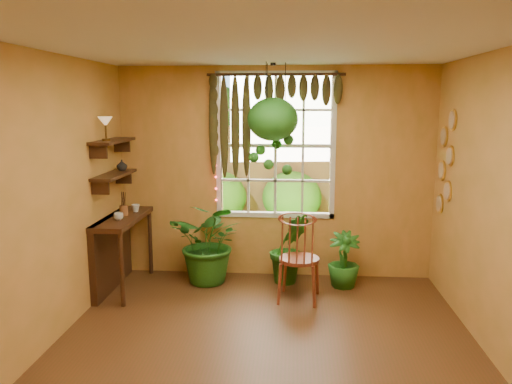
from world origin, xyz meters
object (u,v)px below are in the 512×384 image
(counter_ledge, at_px, (115,244))
(windsor_chair, at_px, (299,271))
(hanging_basket, at_px, (273,127))
(potted_plant_left, at_px, (211,242))
(potted_plant_mid, at_px, (290,248))

(counter_ledge, relative_size, windsor_chair, 0.98)
(hanging_basket, bearing_deg, potted_plant_left, 178.12)
(potted_plant_left, distance_m, potted_plant_mid, 0.99)
(hanging_basket, bearing_deg, windsor_chair, -55.88)
(potted_plant_left, relative_size, hanging_basket, 0.79)
(potted_plant_left, relative_size, potted_plant_mid, 1.15)
(windsor_chair, bearing_deg, potted_plant_left, 163.06)
(counter_ledge, bearing_deg, potted_plant_left, 13.90)
(potted_plant_mid, xyz_separation_m, hanging_basket, (-0.22, -0.10, 1.51))
(counter_ledge, xyz_separation_m, hanging_basket, (1.89, 0.25, 1.41))
(windsor_chair, height_order, potted_plant_left, windsor_chair)
(counter_ledge, height_order, windsor_chair, windsor_chair)
(potted_plant_mid, bearing_deg, potted_plant_left, -175.89)
(potted_plant_left, bearing_deg, counter_ledge, -166.10)
(counter_ledge, height_order, potted_plant_left, potted_plant_left)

